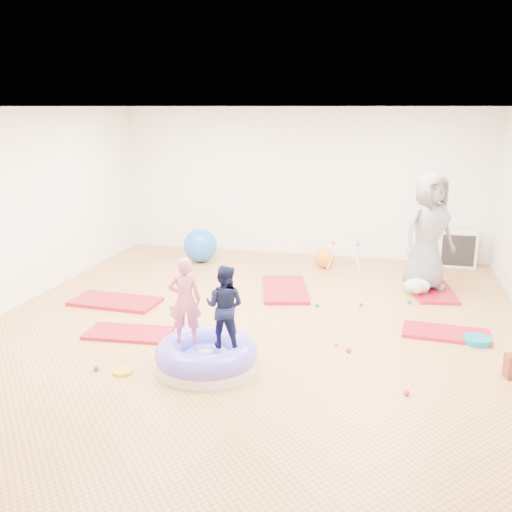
# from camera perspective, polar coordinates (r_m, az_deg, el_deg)

# --- Properties ---
(room) EXTENTS (7.01, 8.01, 2.81)m
(room) POSITION_cam_1_polar(r_m,az_deg,el_deg) (7.08, -0.57, 3.32)
(room) COLOR tan
(room) RESTS_ON ground
(gym_mat_front_left) EXTENTS (1.10, 0.61, 0.04)m
(gym_mat_front_left) POSITION_cam_1_polar(r_m,az_deg,el_deg) (7.45, -12.63, -7.53)
(gym_mat_front_left) COLOR #B8112E
(gym_mat_front_left) RESTS_ON ground
(gym_mat_mid_left) EXTENTS (1.30, 0.69, 0.05)m
(gym_mat_mid_left) POSITION_cam_1_polar(r_m,az_deg,el_deg) (8.64, -13.88, -4.44)
(gym_mat_mid_left) COLOR #B8112E
(gym_mat_mid_left) RESTS_ON ground
(gym_mat_center_back) EXTENTS (0.97, 1.46, 0.06)m
(gym_mat_center_back) POSITION_cam_1_polar(r_m,az_deg,el_deg) (8.94, 2.90, -3.36)
(gym_mat_center_back) COLOR #B8112E
(gym_mat_center_back) RESTS_ON ground
(gym_mat_right) EXTENTS (1.10, 0.61, 0.04)m
(gym_mat_right) POSITION_cam_1_polar(r_m,az_deg,el_deg) (7.66, 18.48, -7.33)
(gym_mat_right) COLOR #B8112E
(gym_mat_right) RESTS_ON ground
(gym_mat_rear_right) EXTENTS (0.74, 1.24, 0.05)m
(gym_mat_rear_right) POSITION_cam_1_polar(r_m,az_deg,el_deg) (9.27, 17.25, -3.38)
(gym_mat_rear_right) COLOR #B8112E
(gym_mat_rear_right) RESTS_ON ground
(inflatable_cushion) EXTENTS (1.13, 1.13, 0.36)m
(inflatable_cushion) POSITION_cam_1_polar(r_m,az_deg,el_deg) (6.39, -4.98, -9.95)
(inflatable_cushion) COLOR silver
(inflatable_cushion) RESTS_ON ground
(child_pink) EXTENTS (0.41, 0.32, 0.97)m
(child_pink) POSITION_cam_1_polar(r_m,az_deg,el_deg) (6.24, -7.13, -3.97)
(child_pink) COLOR #D25C7F
(child_pink) RESTS_ON inflatable_cushion
(child_navy) EXTENTS (0.47, 0.39, 0.91)m
(child_navy) POSITION_cam_1_polar(r_m,az_deg,el_deg) (6.10, -3.16, -4.61)
(child_navy) COLOR black
(child_navy) RESTS_ON inflatable_cushion
(adult_caregiver) EXTENTS (1.05, 0.99, 1.81)m
(adult_caregiver) POSITION_cam_1_polar(r_m,az_deg,el_deg) (9.08, 16.87, 2.35)
(adult_caregiver) COLOR slate
(adult_caregiver) RESTS_ON gym_mat_rear_right
(infant) EXTENTS (0.39, 0.40, 0.23)m
(infant) POSITION_cam_1_polar(r_m,az_deg,el_deg) (8.98, 15.81, -2.91)
(infant) COLOR #B0D3FD
(infant) RESTS_ON gym_mat_rear_right
(ball_pit_balls) EXTENTS (3.43, 3.12, 0.06)m
(ball_pit_balls) POSITION_cam_1_polar(r_m,az_deg,el_deg) (7.39, 5.16, -7.35)
(ball_pit_balls) COLOR blue
(ball_pit_balls) RESTS_ON ground
(exercise_ball_blue) EXTENTS (0.62, 0.62, 0.62)m
(exercise_ball_blue) POSITION_cam_1_polar(r_m,az_deg,el_deg) (10.58, -5.58, 1.05)
(exercise_ball_blue) COLOR blue
(exercise_ball_blue) RESTS_ON ground
(exercise_ball_orange) EXTENTS (0.36, 0.36, 0.36)m
(exercise_ball_orange) POSITION_cam_1_polar(r_m,az_deg,el_deg) (10.25, 6.87, -0.19)
(exercise_ball_orange) COLOR orange
(exercise_ball_orange) RESTS_ON ground
(infant_play_gym) EXTENTS (0.60, 0.56, 0.46)m
(infant_play_gym) POSITION_cam_1_polar(r_m,az_deg,el_deg) (10.29, 8.92, 0.50)
(infant_play_gym) COLOR white
(infant_play_gym) RESTS_ON ground
(cube_shelf) EXTENTS (0.65, 0.32, 0.65)m
(cube_shelf) POSITION_cam_1_polar(r_m,az_deg,el_deg) (10.87, 19.49, 0.70)
(cube_shelf) COLOR white
(cube_shelf) RESTS_ON ground
(balance_disc) EXTENTS (0.34, 0.34, 0.08)m
(balance_disc) POSITION_cam_1_polar(r_m,az_deg,el_deg) (7.52, 21.24, -7.86)
(balance_disc) COLOR #0A6F92
(balance_disc) RESTS_ON ground
(yellow_toy) EXTENTS (0.22, 0.22, 0.03)m
(yellow_toy) POSITION_cam_1_polar(r_m,az_deg,el_deg) (6.47, -13.19, -11.16)
(yellow_toy) COLOR gold
(yellow_toy) RESTS_ON ground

